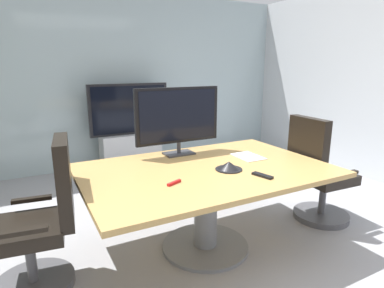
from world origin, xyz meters
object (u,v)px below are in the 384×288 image
object	(u,v)px
tv_monitor	(178,117)
conference_phone	(229,166)
conference_table	(206,187)
remote_control	(262,175)
office_chair_right	(318,178)
office_chair_left	(42,228)
wall_display_unit	(131,141)

from	to	relation	value
tv_monitor	conference_phone	distance (m)	0.72
conference_table	conference_phone	xyz separation A→B (m)	(0.14, -0.13, 0.20)
tv_monitor	remote_control	xyz separation A→B (m)	(0.29, -0.88, -0.35)
conference_table	conference_phone	size ratio (longest dim) A/B	9.18
office_chair_right	conference_phone	xyz separation A→B (m)	(-1.13, -0.05, 0.31)
office_chair_right	remote_control	size ratio (longest dim) A/B	6.41
tv_monitor	conference_phone	size ratio (longest dim) A/B	3.82
conference_phone	remote_control	xyz separation A→B (m)	(0.13, -0.26, -0.02)
conference_table	remote_control	xyz separation A→B (m)	(0.27, -0.39, 0.18)
office_chair_left	tv_monitor	xyz separation A→B (m)	(1.25, 0.38, 0.64)
office_chair_right	wall_display_unit	distance (m)	2.82
conference_table	conference_phone	distance (m)	0.28
wall_display_unit	remote_control	world-z (taller)	wall_display_unit
office_chair_left	remote_control	size ratio (longest dim) A/B	6.41
conference_table	wall_display_unit	distance (m)	2.49
wall_display_unit	remote_control	bearing A→B (deg)	-86.75
office_chair_right	conference_phone	bearing A→B (deg)	95.86
office_chair_left	remote_control	xyz separation A→B (m)	(1.54, -0.50, 0.29)
wall_display_unit	conference_phone	bearing A→B (deg)	-89.36
conference_table	remote_control	size ratio (longest dim) A/B	11.88
conference_table	conference_phone	bearing A→B (deg)	-42.92
remote_control	office_chair_left	bearing A→B (deg)	147.48
wall_display_unit	tv_monitor	bearing A→B (deg)	-93.71
conference_phone	office_chair_left	bearing A→B (deg)	170.35
office_chair_left	office_chair_right	bearing A→B (deg)	92.94
conference_table	office_chair_left	distance (m)	1.28
conference_table	wall_display_unit	size ratio (longest dim) A/B	1.54
conference_table	tv_monitor	size ratio (longest dim) A/B	2.40
office_chair_right	tv_monitor	bearing A→B (deg)	69.34
tv_monitor	wall_display_unit	distance (m)	2.10
office_chair_left	remote_control	bearing A→B (deg)	79.30
office_chair_right	remote_control	distance (m)	1.08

